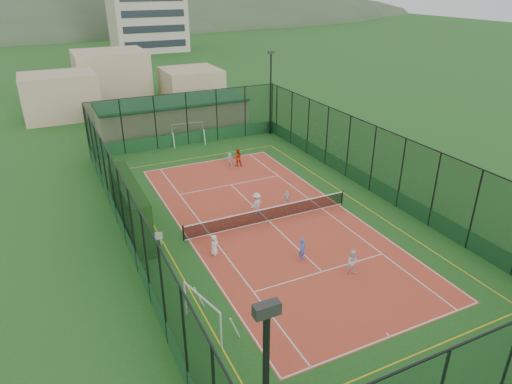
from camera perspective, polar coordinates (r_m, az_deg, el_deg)
ground at (r=30.04m, az=1.59°, el=-3.62°), size 300.00×300.00×0.00m
court_slab at (r=30.04m, az=1.59°, el=-3.61°), size 11.17×23.97×0.01m
tennis_net at (r=29.79m, az=1.61°, el=-2.73°), size 11.67×0.12×1.06m
perimeter_fence at (r=28.92m, az=1.65°, el=0.73°), size 18.12×34.12×5.00m
floodlight_ne at (r=46.21m, az=1.83°, el=12.19°), size 0.60×0.26×8.25m
clubhouse at (r=48.72m, az=-10.36°, el=9.39°), size 15.20×7.20×3.15m
distant_hills at (r=174.43m, az=-22.70°, el=18.54°), size 200.00×60.00×24.00m
hedge_left at (r=29.27m, az=-15.47°, el=-1.74°), size 1.14×7.60×3.33m
white_bench at (r=27.97m, az=-13.28°, el=-5.64°), size 1.64×0.81×0.89m
futsal_goal_near at (r=21.09m, az=-6.73°, el=-14.89°), size 3.01×1.55×1.86m
futsal_goal_far at (r=44.59m, az=-8.57°, el=7.27°), size 3.14×1.20×1.98m
child_near_left at (r=26.33m, az=-5.23°, el=-6.60°), size 0.73×0.70×1.25m
child_near_mid at (r=25.85m, az=5.80°, el=-7.14°), size 0.59×0.52×1.36m
child_near_right at (r=25.13m, az=12.05°, el=-8.59°), size 0.86×0.79×1.42m
child_far_left at (r=30.51m, az=0.09°, el=-1.47°), size 1.13×0.87×1.55m
child_far_right at (r=31.82m, az=3.90°, el=-0.75°), size 0.73×0.49×1.15m
child_far_back at (r=38.65m, az=-3.33°, el=4.10°), size 1.16×0.62×1.20m
coach at (r=38.58m, az=-2.31°, el=4.36°), size 0.87×0.75×1.54m
tennis_balls at (r=30.74m, az=0.19°, el=-2.81°), size 4.54×1.68×0.07m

